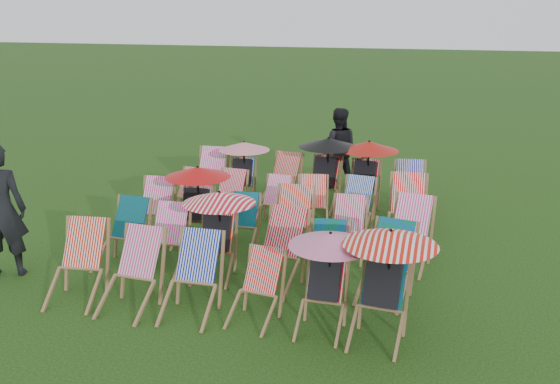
% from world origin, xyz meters
% --- Properties ---
extents(ground, '(100.00, 100.00, 0.00)m').
position_xyz_m(ground, '(0.00, 0.00, 0.00)').
color(ground, black).
rests_on(ground, ground).
extents(deckchair_0, '(0.76, 0.99, 1.00)m').
position_xyz_m(deckchair_0, '(-1.98, -2.26, 0.50)').
color(deckchair_0, olive).
rests_on(deckchair_0, ground).
extents(deckchair_1, '(0.70, 0.94, 0.98)m').
position_xyz_m(deckchair_1, '(-1.18, -2.32, 0.49)').
color(deckchair_1, olive).
rests_on(deckchair_1, ground).
extents(deckchair_2, '(0.66, 0.92, 0.98)m').
position_xyz_m(deckchair_2, '(-0.37, -2.26, 0.49)').
color(deckchair_2, olive).
rests_on(deckchair_2, ground).
extents(deckchair_3, '(0.66, 0.84, 0.83)m').
position_xyz_m(deckchair_3, '(0.45, -2.21, 0.42)').
color(deckchair_3, olive).
rests_on(deckchair_3, ground).
extents(deckchair_4, '(1.00, 1.04, 1.19)m').
position_xyz_m(deckchair_4, '(1.30, -2.19, 0.63)').
color(deckchair_4, olive).
rests_on(deckchair_4, ground).
extents(deckchair_5, '(1.10, 1.15, 1.30)m').
position_xyz_m(deckchair_5, '(1.98, -2.24, 0.69)').
color(deckchair_5, olive).
rests_on(deckchair_5, ground).
extents(deckchair_6, '(0.69, 0.92, 0.96)m').
position_xyz_m(deckchair_6, '(-1.98, -1.09, 0.48)').
color(deckchair_6, olive).
rests_on(deckchair_6, ground).
extents(deckchair_7, '(0.65, 0.88, 0.92)m').
position_xyz_m(deckchair_7, '(-1.29, -1.08, 0.46)').
color(deckchair_7, olive).
rests_on(deckchair_7, ground).
extents(deckchair_8, '(1.03, 1.10, 1.22)m').
position_xyz_m(deckchair_8, '(-0.49, -1.08, 0.65)').
color(deckchair_8, olive).
rests_on(deckchair_8, ground).
extents(deckchair_9, '(0.83, 1.04, 1.02)m').
position_xyz_m(deckchair_9, '(0.43, -1.17, 0.51)').
color(deckchair_9, olive).
rests_on(deckchair_9, ground).
extents(deckchair_10, '(0.69, 0.87, 0.87)m').
position_xyz_m(deckchair_10, '(1.14, -1.08, 0.44)').
color(deckchair_10, olive).
rests_on(deckchair_10, ground).
extents(deckchair_11, '(0.80, 1.00, 0.97)m').
position_xyz_m(deckchair_11, '(1.93, -1.16, 0.49)').
color(deckchair_11, olive).
rests_on(deckchair_11, ground).
extents(deckchair_12, '(0.69, 0.92, 0.96)m').
position_xyz_m(deckchair_12, '(-2.05, 0.07, 0.48)').
color(deckchair_12, olive).
rests_on(deckchair_12, ground).
extents(deckchair_13, '(1.06, 1.11, 1.25)m').
position_xyz_m(deckchair_13, '(-1.28, 0.06, 0.66)').
color(deckchair_13, olive).
rests_on(deckchair_13, ground).
extents(deckchair_14, '(0.58, 0.79, 0.83)m').
position_xyz_m(deckchair_14, '(-0.50, 0.02, 0.42)').
color(deckchair_14, olive).
rests_on(deckchair_14, ground).
extents(deckchair_15, '(0.69, 0.94, 0.99)m').
position_xyz_m(deckchair_15, '(0.32, 0.06, 0.49)').
color(deckchair_15, olive).
rests_on(deckchair_15, ground).
extents(deckchair_16, '(0.61, 0.84, 0.89)m').
position_xyz_m(deckchair_16, '(1.20, 0.12, 0.44)').
color(deckchair_16, olive).
rests_on(deckchair_16, ground).
extents(deckchair_17, '(0.80, 1.01, 1.00)m').
position_xyz_m(deckchair_17, '(2.12, -0.02, 0.50)').
color(deckchair_17, olive).
rests_on(deckchair_17, ground).
extents(deckchair_18, '(0.69, 0.86, 0.85)m').
position_xyz_m(deckchair_18, '(-1.96, 1.22, 0.42)').
color(deckchair_18, olive).
rests_on(deckchair_18, ground).
extents(deckchair_19, '(0.66, 0.86, 0.89)m').
position_xyz_m(deckchair_19, '(-1.15, 1.18, 0.44)').
color(deckchair_19, olive).
rests_on(deckchair_19, ground).
extents(deckchair_20, '(0.63, 0.81, 0.83)m').
position_xyz_m(deckchair_20, '(-0.30, 1.23, 0.41)').
color(deckchair_20, olive).
rests_on(deckchair_20, ground).
extents(deckchair_21, '(0.71, 0.89, 0.87)m').
position_xyz_m(deckchair_21, '(0.41, 1.26, 0.43)').
color(deckchair_21, olive).
rests_on(deckchair_21, ground).
extents(deckchair_22, '(0.70, 0.90, 0.90)m').
position_xyz_m(deckchair_22, '(1.14, 1.22, 0.45)').
color(deckchair_22, olive).
rests_on(deckchair_22, ground).
extents(deckchair_23, '(0.73, 0.98, 1.02)m').
position_xyz_m(deckchair_23, '(2.03, 1.16, 0.51)').
color(deckchair_23, olive).
rests_on(deckchair_23, ground).
extents(deckchair_24, '(0.72, 0.96, 1.00)m').
position_xyz_m(deckchair_24, '(-1.92, 2.29, 0.50)').
color(deckchair_24, olive).
rests_on(deckchair_24, ground).
extents(deckchair_25, '(1.00, 1.07, 1.19)m').
position_xyz_m(deckchair_25, '(-1.25, 2.36, 0.63)').
color(deckchair_25, olive).
rests_on(deckchair_25, ground).
extents(deckchair_26, '(0.78, 0.98, 0.97)m').
position_xyz_m(deckchair_26, '(-0.46, 2.38, 0.48)').
color(deckchair_26, olive).
rests_on(deckchair_26, ground).
extents(deckchair_27, '(1.13, 1.19, 1.34)m').
position_xyz_m(deckchair_27, '(0.37, 2.46, 0.71)').
color(deckchair_27, olive).
rests_on(deckchair_27, ground).
extents(deckchair_28, '(1.11, 1.15, 1.31)m').
position_xyz_m(deckchair_28, '(1.15, 2.44, 0.69)').
color(deckchair_28, olive).
rests_on(deckchair_28, ground).
extents(deckchair_29, '(0.74, 0.95, 0.96)m').
position_xyz_m(deckchair_29, '(2.00, 2.43, 0.48)').
color(deckchair_29, olive).
rests_on(deckchair_29, ground).
extents(person_left, '(0.84, 0.72, 1.95)m').
position_xyz_m(person_left, '(-3.42, -1.85, 0.98)').
color(person_left, black).
rests_on(person_left, ground).
extents(person_rear, '(0.90, 0.75, 1.69)m').
position_xyz_m(person_rear, '(0.36, 3.97, 0.84)').
color(person_rear, black).
rests_on(person_rear, ground).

